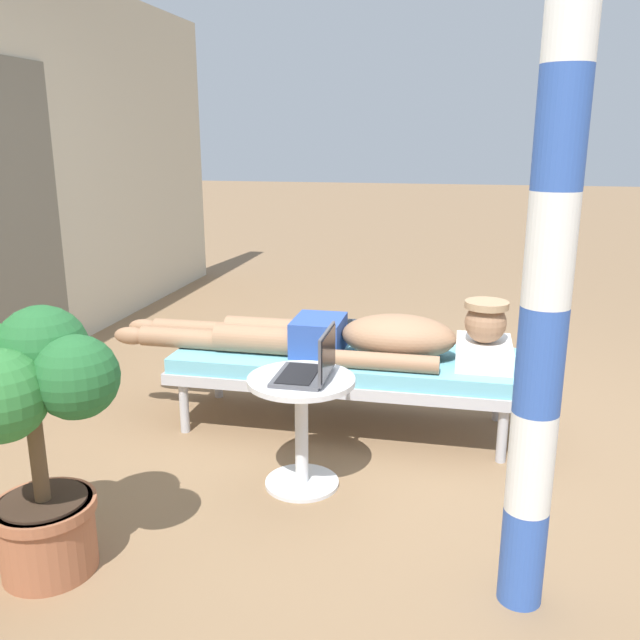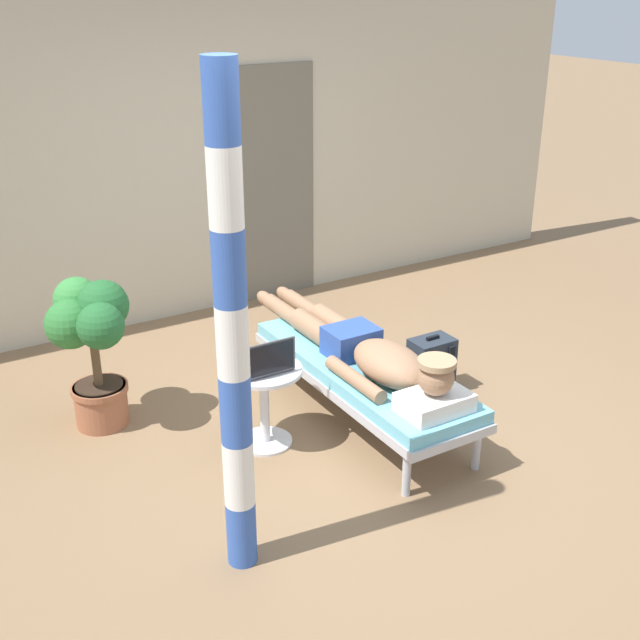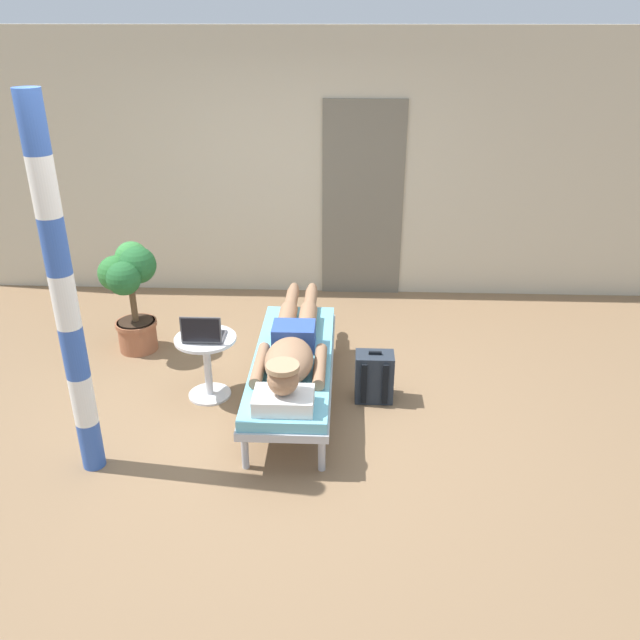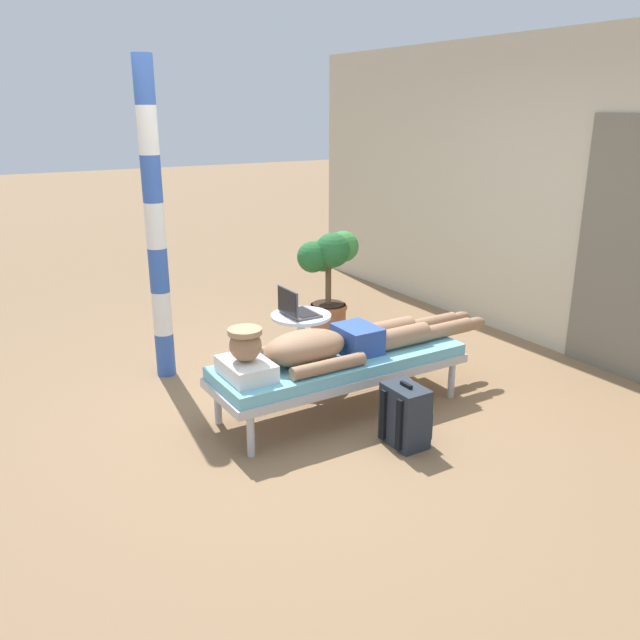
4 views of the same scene
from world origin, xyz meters
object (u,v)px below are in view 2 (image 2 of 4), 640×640
(backpack, at_px, (431,365))
(potted_plant, at_px, (91,337))
(porch_post, at_px, (232,341))
(lounge_chair, at_px, (363,373))
(laptop, at_px, (267,363))
(side_table, at_px, (264,393))
(person_reclining, at_px, (368,352))

(backpack, xyz_separation_m, potted_plant, (-2.13, 0.76, 0.43))
(potted_plant, bearing_deg, porch_post, -83.14)
(backpack, bearing_deg, potted_plant, 160.50)
(lounge_chair, xyz_separation_m, porch_post, (-1.30, -0.85, 0.88))
(lounge_chair, bearing_deg, laptop, 177.97)
(lounge_chair, bearing_deg, side_table, 173.70)
(porch_post, bearing_deg, backpack, 25.84)
(lounge_chair, distance_m, porch_post, 1.78)
(backpack, distance_m, potted_plant, 2.30)
(side_table, bearing_deg, laptop, -90.00)
(person_reclining, xyz_separation_m, side_table, (-0.68, 0.13, -0.16))
(potted_plant, bearing_deg, laptop, -45.14)
(side_table, xyz_separation_m, potted_plant, (-0.82, 0.77, 0.27))
(person_reclining, xyz_separation_m, backpack, (0.63, 0.14, -0.32))
(person_reclining, relative_size, side_table, 4.15)
(lounge_chair, relative_size, laptop, 6.00)
(laptop, xyz_separation_m, porch_post, (-0.61, -0.87, 0.64))
(laptop, bearing_deg, person_reclining, -6.64)
(potted_plant, distance_m, porch_post, 1.80)
(side_table, distance_m, laptop, 0.23)
(lounge_chair, distance_m, person_reclining, 0.18)
(side_table, relative_size, laptop, 1.69)
(side_table, height_order, backpack, side_table)
(laptop, xyz_separation_m, backpack, (1.32, 0.06, -0.39))
(porch_post, bearing_deg, lounge_chair, 33.19)
(person_reclining, bearing_deg, side_table, 169.17)
(side_table, xyz_separation_m, laptop, (0.00, -0.05, 0.23))
(laptop, relative_size, potted_plant, 0.31)
(person_reclining, relative_size, porch_post, 0.89)
(side_table, bearing_deg, person_reclining, -10.83)
(person_reclining, xyz_separation_m, porch_post, (-1.30, -0.79, 0.70))
(lounge_chair, height_order, person_reclining, person_reclining)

